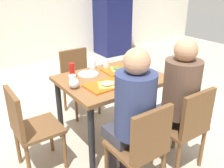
{
  "coord_description": "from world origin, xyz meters",
  "views": [
    {
      "loc": [
        -1.38,
        -1.98,
        1.71
      ],
      "look_at": [
        0.0,
        0.0,
        0.67
      ],
      "focal_mm": 39.98,
      "sensor_mm": 36.0,
      "label": 1
    }
  ],
  "objects_px": {
    "drink_fridge": "(112,13)",
    "plastic_cup_d": "(106,64)",
    "chair_near_left": "(142,145)",
    "paper_plate_center": "(88,74)",
    "pizza_slice_b": "(119,69)",
    "tray_red_far": "(119,70)",
    "soda_can": "(143,64)",
    "person_in_brown_jacket": "(177,94)",
    "tray_red_near": "(105,85)",
    "chair_far_side": "(78,77)",
    "plastic_cup_c": "(73,80)",
    "chair_left_end": "(28,125)",
    "main_table": "(112,87)",
    "plastic_cup_a": "(93,65)",
    "person_in_red": "(132,110)",
    "plastic_cup_b": "(136,83)",
    "pizza_slice_a": "(108,84)",
    "paper_plate_near_edge": "(138,81)",
    "condiment_bottle": "(72,71)",
    "foil_bundle": "(74,83)",
    "chair_near_right": "(187,124)"
  },
  "relations": [
    {
      "from": "drink_fridge",
      "to": "soda_can",
      "type": "bearing_deg",
      "value": -118.67
    },
    {
      "from": "drink_fridge",
      "to": "plastic_cup_d",
      "type": "bearing_deg",
      "value": -126.19
    },
    {
      "from": "pizza_slice_b",
      "to": "plastic_cup_b",
      "type": "bearing_deg",
      "value": -107.14
    },
    {
      "from": "drink_fridge",
      "to": "main_table",
      "type": "bearing_deg",
      "value": -125.0
    },
    {
      "from": "paper_plate_near_edge",
      "to": "pizza_slice_a",
      "type": "height_order",
      "value": "pizza_slice_a"
    },
    {
      "from": "paper_plate_center",
      "to": "plastic_cup_b",
      "type": "distance_m",
      "value": 0.6
    },
    {
      "from": "tray_red_far",
      "to": "plastic_cup_a",
      "type": "xyz_separation_m",
      "value": [
        -0.21,
        0.23,
        0.04
      ]
    },
    {
      "from": "plastic_cup_d",
      "to": "chair_near_right",
      "type": "bearing_deg",
      "value": -81.51
    },
    {
      "from": "chair_near_left",
      "to": "drink_fridge",
      "type": "bearing_deg",
      "value": 58.2
    },
    {
      "from": "chair_left_end",
      "to": "person_in_red",
      "type": "xyz_separation_m",
      "value": [
        0.65,
        -0.65,
        0.25
      ]
    },
    {
      "from": "chair_far_side",
      "to": "paper_plate_center",
      "type": "distance_m",
      "value": 0.64
    },
    {
      "from": "chair_left_end",
      "to": "condiment_bottle",
      "type": "relative_size",
      "value": 5.28
    },
    {
      "from": "chair_far_side",
      "to": "condiment_bottle",
      "type": "height_order",
      "value": "condiment_bottle"
    },
    {
      "from": "tray_red_far",
      "to": "pizza_slice_b",
      "type": "bearing_deg",
      "value": -154.62
    },
    {
      "from": "chair_far_side",
      "to": "plastic_cup_c",
      "type": "relative_size",
      "value": 8.44
    },
    {
      "from": "person_in_red",
      "to": "plastic_cup_b",
      "type": "height_order",
      "value": "person_in_red"
    },
    {
      "from": "foil_bundle",
      "to": "tray_red_near",
      "type": "bearing_deg",
      "value": -24.98
    },
    {
      "from": "chair_near_right",
      "to": "drink_fridge",
      "type": "bearing_deg",
      "value": 64.58
    },
    {
      "from": "plastic_cup_c",
      "to": "paper_plate_center",
      "type": "bearing_deg",
      "value": 31.85
    },
    {
      "from": "person_in_brown_jacket",
      "to": "chair_left_end",
      "type": "bearing_deg",
      "value": 150.92
    },
    {
      "from": "tray_red_far",
      "to": "paper_plate_near_edge",
      "type": "height_order",
      "value": "tray_red_far"
    },
    {
      "from": "soda_can",
      "to": "condiment_bottle",
      "type": "height_order",
      "value": "condiment_bottle"
    },
    {
      "from": "pizza_slice_b",
      "to": "drink_fridge",
      "type": "xyz_separation_m",
      "value": [
        1.83,
        2.73,
        0.18
      ]
    },
    {
      "from": "main_table",
      "to": "condiment_bottle",
      "type": "height_order",
      "value": "condiment_bottle"
    },
    {
      "from": "tray_red_far",
      "to": "soda_can",
      "type": "xyz_separation_m",
      "value": [
        0.26,
        -0.1,
        0.05
      ]
    },
    {
      "from": "chair_left_end",
      "to": "tray_red_far",
      "type": "relative_size",
      "value": 2.35
    },
    {
      "from": "paper_plate_near_edge",
      "to": "plastic_cup_a",
      "type": "bearing_deg",
      "value": 107.85
    },
    {
      "from": "tray_red_near",
      "to": "chair_far_side",
      "type": "bearing_deg",
      "value": 78.85
    },
    {
      "from": "person_in_brown_jacket",
      "to": "paper_plate_center",
      "type": "relative_size",
      "value": 5.7
    },
    {
      "from": "main_table",
      "to": "tray_red_far",
      "type": "relative_size",
      "value": 2.93
    },
    {
      "from": "pizza_slice_a",
      "to": "paper_plate_near_edge",
      "type": "bearing_deg",
      "value": -11.62
    },
    {
      "from": "paper_plate_center",
      "to": "pizza_slice_b",
      "type": "height_order",
      "value": "pizza_slice_b"
    },
    {
      "from": "paper_plate_center",
      "to": "plastic_cup_c",
      "type": "xyz_separation_m",
      "value": [
        -0.26,
        -0.16,
        0.05
      ]
    },
    {
      "from": "chair_far_side",
      "to": "pizza_slice_b",
      "type": "height_order",
      "value": "chair_far_side"
    },
    {
      "from": "main_table",
      "to": "paper_plate_center",
      "type": "height_order",
      "value": "paper_plate_center"
    },
    {
      "from": "chair_near_left",
      "to": "person_in_red",
      "type": "bearing_deg",
      "value": 90.0
    },
    {
      "from": "paper_plate_center",
      "to": "foil_bundle",
      "type": "xyz_separation_m",
      "value": [
        -0.29,
        -0.25,
        0.05
      ]
    },
    {
      "from": "chair_far_side",
      "to": "pizza_slice_a",
      "type": "distance_m",
      "value": 1.01
    },
    {
      "from": "person_in_brown_jacket",
      "to": "drink_fridge",
      "type": "bearing_deg",
      "value": 63.7
    },
    {
      "from": "chair_far_side",
      "to": "condiment_bottle",
      "type": "relative_size",
      "value": 5.28
    },
    {
      "from": "main_table",
      "to": "pizza_slice_a",
      "type": "xyz_separation_m",
      "value": [
        -0.16,
        -0.16,
        0.13
      ]
    },
    {
      "from": "plastic_cup_c",
      "to": "plastic_cup_d",
      "type": "distance_m",
      "value": 0.57
    },
    {
      "from": "chair_near_right",
      "to": "paper_plate_center",
      "type": "xyz_separation_m",
      "value": [
        -0.42,
        1.02,
        0.25
      ]
    },
    {
      "from": "person_in_brown_jacket",
      "to": "foil_bundle",
      "type": "height_order",
      "value": "person_in_brown_jacket"
    },
    {
      "from": "person_in_red",
      "to": "soda_can",
      "type": "relative_size",
      "value": 10.28
    },
    {
      "from": "chair_near_left",
      "to": "paper_plate_center",
      "type": "xyz_separation_m",
      "value": [
        0.11,
        1.02,
        0.25
      ]
    },
    {
      "from": "pizza_slice_a",
      "to": "foil_bundle",
      "type": "distance_m",
      "value": 0.32
    },
    {
      "from": "tray_red_far",
      "to": "paper_plate_near_edge",
      "type": "bearing_deg",
      "value": -94.33
    },
    {
      "from": "pizza_slice_b",
      "to": "condiment_bottle",
      "type": "relative_size",
      "value": 1.45
    },
    {
      "from": "paper_plate_center",
      "to": "drink_fridge",
      "type": "xyz_separation_m",
      "value": [
        2.15,
        2.62,
        0.2
      ]
    }
  ]
}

